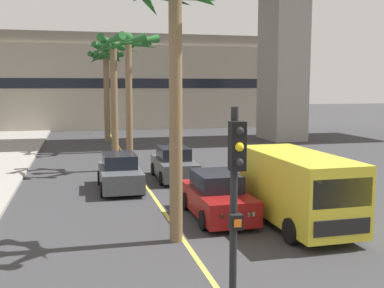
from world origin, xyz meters
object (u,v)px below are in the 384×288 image
object	(u,v)px
delivery_van	(297,187)
palm_tree_mid_median	(106,71)
car_queue_third	(120,173)
palm_tree_near_median	(114,66)
traffic_light_median_near	(235,202)
car_queue_second	(217,197)
car_queue_front	(174,165)
palm_tree_far_median	(176,29)
palm_tree_farthest_median	(128,57)

from	to	relation	value
delivery_van	palm_tree_mid_median	distance (m)	25.98
car_queue_third	palm_tree_near_median	distance (m)	12.98
delivery_van	traffic_light_median_near	world-z (taller)	traffic_light_median_near
car_queue_second	palm_tree_mid_median	world-z (taller)	palm_tree_mid_median
car_queue_front	car_queue_second	xyz separation A→B (m)	(0.10, -6.94, 0.00)
car_queue_second	traffic_light_median_near	xyz separation A→B (m)	(-2.22, -8.34, 1.99)
delivery_van	palm_tree_mid_median	world-z (taller)	palm_tree_mid_median
car_queue_third	palm_tree_near_median	xyz separation A→B (m)	(0.73, 11.90, 5.14)
car_queue_second	palm_tree_far_median	distance (m)	6.05
palm_tree_near_median	palm_tree_mid_median	distance (m)	6.45
car_queue_third	palm_tree_near_median	bearing A→B (deg)	86.47
palm_tree_mid_median	delivery_van	bearing A→B (deg)	-79.96
car_queue_third	delivery_van	xyz separation A→B (m)	(5.07, -6.86, 0.57)
car_queue_third	traffic_light_median_near	distance (m)	13.77
palm_tree_near_median	palm_tree_farthest_median	size ratio (longest dim) A/B	1.04
car_queue_front	palm_tree_near_median	size ratio (longest dim) A/B	0.54
delivery_van	palm_tree_farthest_median	size ratio (longest dim) A/B	0.73
delivery_van	palm_tree_mid_median	bearing A→B (deg)	100.04
delivery_van	palm_tree_near_median	bearing A→B (deg)	103.02
traffic_light_median_near	palm_tree_near_median	distance (m)	25.71
car_queue_second	delivery_van	size ratio (longest dim) A/B	0.78
car_queue_front	delivery_van	world-z (taller)	delivery_van
car_queue_front	car_queue_second	bearing A→B (deg)	-89.19
palm_tree_near_median	palm_tree_farthest_median	distance (m)	7.19
traffic_light_median_near	palm_tree_mid_median	xyz separation A→B (m)	(-0.03, 31.96, 2.97)
car_queue_third	palm_tree_farthest_median	distance (m)	7.16
car_queue_third	palm_tree_farthest_median	world-z (taller)	palm_tree_farthest_median
car_queue_front	palm_tree_mid_median	world-z (taller)	palm_tree_mid_median
palm_tree_far_median	palm_tree_mid_median	bearing A→B (deg)	90.87
car_queue_second	palm_tree_mid_median	distance (m)	24.24
car_queue_front	palm_tree_far_median	world-z (taller)	palm_tree_far_median
car_queue_second	traffic_light_median_near	distance (m)	8.86
palm_tree_near_median	palm_tree_mid_median	bearing A→B (deg)	91.11
palm_tree_mid_median	palm_tree_near_median	bearing A→B (deg)	-88.89
car_queue_front	car_queue_second	size ratio (longest dim) A/B	1.00
traffic_light_median_near	palm_tree_mid_median	size ratio (longest dim) A/B	0.57
delivery_van	traffic_light_median_near	distance (m)	8.20
car_queue_front	car_queue_third	distance (m)	3.23
car_queue_third	palm_tree_mid_median	bearing A→B (deg)	88.10
palm_tree_farthest_median	car_queue_second	bearing A→B (deg)	-79.13
car_queue_second	palm_tree_near_median	size ratio (longest dim) A/B	0.54
car_queue_front	palm_tree_farthest_median	size ratio (longest dim) A/B	0.56
car_queue_third	traffic_light_median_near	size ratio (longest dim) A/B	0.98
car_queue_front	palm_tree_mid_median	xyz separation A→B (m)	(-2.15, 16.67, 4.96)
car_queue_third	palm_tree_near_median	size ratio (longest dim) A/B	0.54
palm_tree_farthest_median	car_queue_third	bearing A→B (deg)	-101.30
delivery_van	palm_tree_far_median	bearing A→B (deg)	-172.72
car_queue_second	palm_tree_farthest_median	distance (m)	11.46
car_queue_front	car_queue_third	xyz separation A→B (m)	(-2.76, -1.67, 0.00)
palm_tree_near_median	palm_tree_farthest_median	xyz separation A→B (m)	(0.21, -7.19, 0.17)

